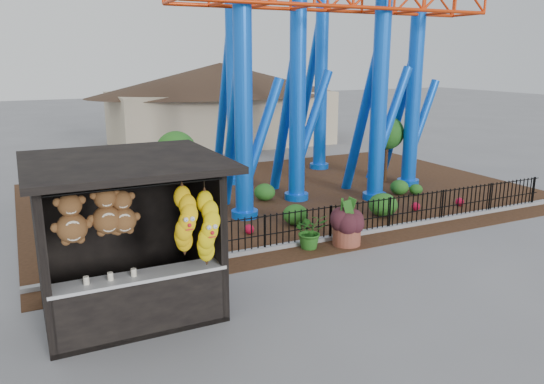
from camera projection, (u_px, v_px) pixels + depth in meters
name	position (u px, v px, depth m)	size (l,w,h in m)	color
ground	(292.00, 304.00, 10.84)	(120.00, 120.00, 0.00)	slate
mulch_bed	(286.00, 194.00, 19.50)	(18.00, 12.00, 0.02)	#331E11
curb	(366.00, 232.00, 15.13)	(18.00, 0.18, 0.12)	gray
prize_booth	(129.00, 241.00, 9.96)	(3.50, 3.40, 3.12)	black
picket_fence	(392.00, 213.00, 15.40)	(12.20, 0.06, 1.00)	black
roller_coaster	(312.00, 12.00, 18.58)	(11.00, 6.37, 10.82)	blue
terracotta_planter	(347.00, 235.00, 14.21)	(0.76, 0.76, 0.56)	brown
planter_foliage	(347.00, 213.00, 14.06)	(0.70, 0.70, 0.64)	#33141A
potted_plant	(310.00, 231.00, 13.90)	(0.87, 0.76, 0.97)	#2A5017
landscaping	(346.00, 201.00, 17.40)	(7.87, 4.18, 0.73)	#215819
pavilion	(221.00, 90.00, 30.05)	(15.00, 15.00, 4.80)	#BFAD8C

